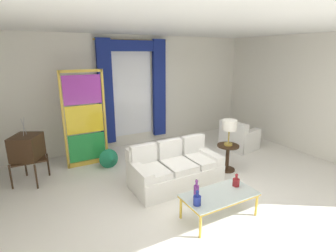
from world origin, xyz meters
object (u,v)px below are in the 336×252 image
Objects in this scene: table_lamp_brass at (229,126)px; armchair_white at (238,139)px; bottle_amber_squat at (236,182)px; vintage_tv at (27,148)px; round_side_table at (227,155)px; bottle_blue_decanter at (196,191)px; bottle_crystal_tall at (197,200)px; stained_glass_divider at (85,121)px; couch_white_long at (174,169)px; coffee_table at (220,196)px; peacock_figurine at (110,160)px.

armchair_white is at bearing 37.30° from table_lamp_brass.
armchair_white is at bearing 45.53° from bottle_amber_squat.
vintage_tv is 4.16m from round_side_table.
bottle_blue_decanter is 0.23× the size of vintage_tv.
vintage_tv is at bearing 158.76° from round_side_table.
armchair_white is 1.62× the size of round_side_table.
bottle_blue_decanter is 0.19m from bottle_crystal_tall.
couch_white_long is at bearing -53.24° from stained_glass_divider.
couch_white_long reaches higher than round_side_table.
coffee_table is 0.51m from bottle_crystal_tall.
bottle_amber_squat is at bearing -126.31° from round_side_table.
armchair_white is (2.06, 2.10, -0.20)m from bottle_amber_squat.
table_lamp_brass reaches higher than peacock_figurine.
coffee_table is at bearing -135.30° from table_lamp_brass.
bottle_amber_squat is 2.95m from armchair_white.
bottle_amber_squat is 1.59m from table_lamp_brass.
bottle_blue_decanter reaches higher than peacock_figurine.
coffee_table is 1.92m from table_lamp_brass.
bottle_crystal_tall is 0.39× the size of peacock_figurine.
couch_white_long is 1.84× the size of armchair_white.
couch_white_long is at bearing -29.55° from vintage_tv.
stained_glass_divider is (1.22, 0.32, 0.33)m from vintage_tv.
bottle_crystal_tall is at bearing -74.61° from stained_glass_divider.
table_lamp_brass is (1.77, 1.35, 0.54)m from bottle_crystal_tall.
couch_white_long is 3.10× the size of table_lamp_brass.
peacock_figurine is at bearing -5.77° from vintage_tv.
table_lamp_brass is at bearing -90.00° from round_side_table.
bottle_amber_squat is (0.45, -1.27, 0.18)m from couch_white_long.
vintage_tv is 2.36× the size of table_lamp_brass.
peacock_figurine is at bearing 126.12° from couch_white_long.
couch_white_long is at bearing 177.02° from round_side_table.
couch_white_long reaches higher than bottle_crystal_tall.
vintage_tv is 2.26× the size of round_side_table.
vintage_tv is 0.61× the size of stained_glass_divider.
stained_glass_divider is (-0.97, 3.01, 0.53)m from bottle_blue_decanter.
peacock_figurine is (0.38, -0.48, -0.84)m from stained_glass_divider.
table_lamp_brass reaches higher than bottle_crystal_tall.
coffee_table is 0.42m from bottle_amber_squat.
bottle_amber_squat is at bearing 9.39° from bottle_crystal_tall.
round_side_table is (3.86, -1.50, -0.37)m from vintage_tv.
table_lamp_brass is (0.88, 1.20, 0.54)m from bottle_amber_squat.
vintage_tv reaches higher than peacock_figurine.
couch_white_long is 1.49× the size of coffee_table.
coffee_table is 2.08× the size of table_lamp_brass.
coffee_table is 1.81m from round_side_table.
vintage_tv is (-2.52, 1.43, 0.42)m from couch_white_long.
couch_white_long is at bearing -161.81° from armchair_white.
stained_glass_divider is at bearing 166.40° from armchair_white.
peacock_figurine reaches higher than coffee_table.
bottle_crystal_tall is at bearing -142.72° from armchair_white.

